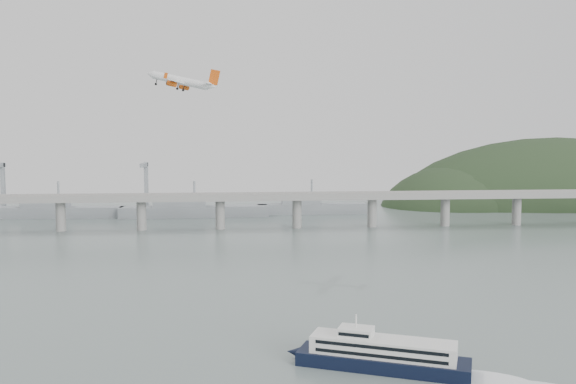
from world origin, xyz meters
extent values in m
plane|color=slate|center=(0.00, 0.00, 0.00)|extent=(900.00, 900.00, 0.00)
cube|color=gray|center=(0.00, 200.00, 20.00)|extent=(800.00, 22.00, 2.20)
cube|color=gray|center=(0.00, 189.50, 22.00)|extent=(800.00, 0.60, 1.80)
cube|color=gray|center=(0.00, 210.50, 22.00)|extent=(800.00, 0.60, 1.80)
cylinder|color=gray|center=(-130.00, 200.00, 9.50)|extent=(6.00, 6.00, 21.00)
cylinder|color=gray|center=(-80.00, 200.00, 9.50)|extent=(6.00, 6.00, 21.00)
cylinder|color=gray|center=(-30.00, 200.00, 9.50)|extent=(6.00, 6.00, 21.00)
cylinder|color=gray|center=(20.00, 200.00, 9.50)|extent=(6.00, 6.00, 21.00)
cylinder|color=gray|center=(70.00, 200.00, 9.50)|extent=(6.00, 6.00, 21.00)
cylinder|color=gray|center=(120.00, 200.00, 9.50)|extent=(6.00, 6.00, 21.00)
cylinder|color=gray|center=(170.00, 200.00, 9.50)|extent=(6.00, 6.00, 21.00)
ellipsoid|color=black|center=(270.00, 330.00, -18.00)|extent=(320.00, 150.00, 156.00)
ellipsoid|color=black|center=(175.00, 320.00, -12.00)|extent=(140.00, 110.00, 96.00)
cube|color=gray|center=(-150.00, 270.00, 4.00)|extent=(95.67, 20.15, 8.00)
cube|color=gray|center=(-159.50, 270.00, 12.00)|extent=(33.90, 15.02, 8.00)
cylinder|color=gray|center=(-150.00, 270.00, 20.00)|extent=(1.60, 1.60, 14.00)
cube|color=gray|center=(-50.00, 265.00, 4.00)|extent=(110.55, 21.43, 8.00)
cube|color=gray|center=(-61.00, 265.00, 12.00)|extent=(39.01, 16.73, 8.00)
cylinder|color=gray|center=(-50.00, 265.00, 20.00)|extent=(1.60, 1.60, 14.00)
cube|color=gray|center=(40.00, 275.00, 4.00)|extent=(85.00, 13.60, 8.00)
cube|color=gray|center=(31.50, 275.00, 12.00)|extent=(29.75, 11.90, 8.00)
cylinder|color=gray|center=(40.00, 275.00, 20.00)|extent=(1.60, 1.60, 14.00)
cube|color=gray|center=(-200.00, 300.00, 20.00)|extent=(3.00, 3.00, 40.00)
cube|color=gray|center=(-90.00, 300.00, 20.00)|extent=(3.00, 3.00, 40.00)
cube|color=gray|center=(-90.00, 290.00, 38.00)|extent=(3.00, 28.00, 3.00)
cube|color=black|center=(13.91, -47.59, 1.71)|extent=(43.41, 26.48, 3.43)
cone|color=black|center=(-7.32, -38.39, 1.71)|extent=(5.29, 4.85, 3.43)
cube|color=silver|center=(13.91, -47.59, 5.57)|extent=(36.43, 22.18, 4.29)
cube|color=black|center=(12.19, -51.56, 6.68)|extent=(29.93, 13.08, 0.86)
cube|color=black|center=(12.19, -51.56, 4.63)|extent=(29.93, 13.08, 0.86)
cube|color=black|center=(15.63, -43.62, 6.68)|extent=(29.93, 13.08, 0.86)
cube|color=black|center=(15.63, -43.62, 4.63)|extent=(29.93, 13.08, 0.86)
cube|color=silver|center=(7.62, -44.86, 8.83)|extent=(10.25, 8.91, 2.23)
cube|color=black|center=(6.41, -47.66, 8.83)|extent=(7.12, 3.16, 0.86)
cylinder|color=silver|center=(7.62, -44.86, 11.57)|extent=(0.56, 0.56, 3.43)
ellipsoid|color=white|center=(35.92, -57.14, 0.04)|extent=(27.55, 21.14, 0.17)
cylinder|color=white|center=(-44.89, 76.77, 83.04)|extent=(25.34, 16.24, 9.22)
cone|color=white|center=(-58.40, 83.41, 86.36)|extent=(5.64, 5.20, 4.25)
cone|color=white|center=(-30.86, 69.89, 80.09)|extent=(6.37, 5.36, 4.46)
cube|color=white|center=(-44.26, 76.40, 81.90)|extent=(18.40, 31.60, 3.04)
cube|color=white|center=(-31.56, 70.27, 80.96)|extent=(7.73, 11.76, 1.49)
cube|color=#DB510E|center=(-30.03, 69.70, 83.85)|extent=(5.30, 2.47, 7.06)
cylinder|color=#DB510E|center=(-43.53, 81.86, 80.62)|extent=(4.95, 4.08, 3.06)
cylinder|color=black|center=(-45.30, 82.73, 81.06)|extent=(1.71, 2.26, 2.24)
cube|color=white|center=(-43.32, 81.81, 81.56)|extent=(2.46, 1.31, 1.66)
cylinder|color=#DB510E|center=(-48.10, 72.31, 81.16)|extent=(4.95, 4.08, 3.06)
cylinder|color=black|center=(-49.87, 73.18, 81.60)|extent=(1.71, 2.26, 2.24)
cube|color=white|center=(-47.89, 72.26, 82.10)|extent=(2.46, 1.31, 1.66)
cylinder|color=black|center=(-43.55, 78.74, 80.08)|extent=(0.95, 0.57, 2.35)
cylinder|color=black|center=(-43.78, 78.79, 79.04)|extent=(1.32, 0.85, 1.28)
cylinder|color=black|center=(-45.71, 74.22, 80.33)|extent=(0.95, 0.57, 2.35)
cylinder|color=black|center=(-45.94, 74.27, 79.30)|extent=(1.32, 0.85, 1.28)
cylinder|color=black|center=(-55.60, 81.88, 82.90)|extent=(0.95, 0.57, 2.35)
cylinder|color=black|center=(-55.83, 81.93, 81.87)|extent=(1.32, 0.85, 1.28)
cube|color=#DB510E|center=(-35.26, 90.27, 81.77)|extent=(1.93, 0.95, 2.60)
cube|color=#DB510E|center=(-49.37, 60.76, 83.45)|extent=(1.93, 0.95, 2.60)
camera|label=1|loc=(-24.12, -193.20, 57.14)|focal=38.00mm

